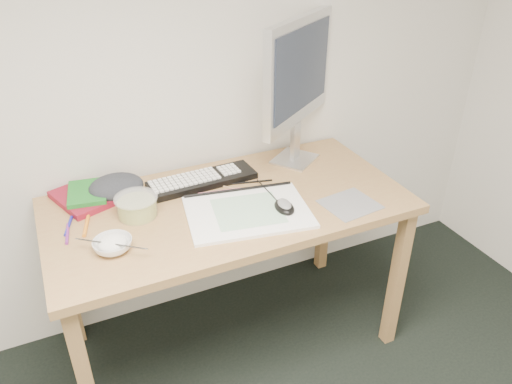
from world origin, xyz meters
The scene contains 18 objects.
desk centered at (0.22, 1.43, 0.67)m, with size 1.40×0.70×0.75m.
mousepad centered at (0.64, 1.22, 0.75)m, with size 0.20×0.18×0.00m, color slate.
sketchpad centered at (0.26, 1.32, 0.76)m, with size 0.46×0.33×0.01m, color white.
keyboard centered at (0.18, 1.62, 0.76)m, with size 0.45×0.14×0.03m, color black.
monitor centered at (0.63, 1.64, 1.14)m, with size 0.46×0.34×0.63m.
mouse centered at (0.39, 1.28, 0.78)m, with size 0.07×0.11×0.04m, color black.
rice_bowl centered at (-0.25, 1.30, 0.77)m, with size 0.13×0.13×0.04m, color silver.
chopsticks centered at (-0.25, 1.28, 0.79)m, with size 0.02×0.02×0.25m, color #BABABC.
fruit_tub centered at (-0.12, 1.48, 0.79)m, with size 0.16×0.16×0.08m, color #E8C352.
book_red centered at (-0.29, 1.68, 0.76)m, with size 0.19×0.25×0.02m, color maroon.
book_green centered at (-0.28, 1.67, 0.78)m, with size 0.14×0.20×0.02m, color #1B6E21.
cloth_lump centered at (-0.16, 1.66, 0.79)m, with size 0.18×0.15×0.08m, color #282C30.
pencil_pink centered at (0.22, 1.52, 0.75)m, with size 0.01×0.01×0.17m, color pink.
pencil_tan centered at (0.27, 1.52, 0.75)m, with size 0.01×0.01×0.16m, color tan.
pencil_black centered at (0.36, 1.53, 0.75)m, with size 0.01×0.01×0.19m, color black.
marker_blue centered at (-0.37, 1.51, 0.76)m, with size 0.01×0.01×0.12m, color #1D1D9D.
marker_orange centered at (-0.31, 1.49, 0.76)m, with size 0.01×0.01×0.14m, color orange.
marker_purple centered at (-0.38, 1.46, 0.76)m, with size 0.01×0.01×0.12m, color #72217C.
Camera 1 is at (-0.37, -0.13, 1.77)m, focal length 35.00 mm.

